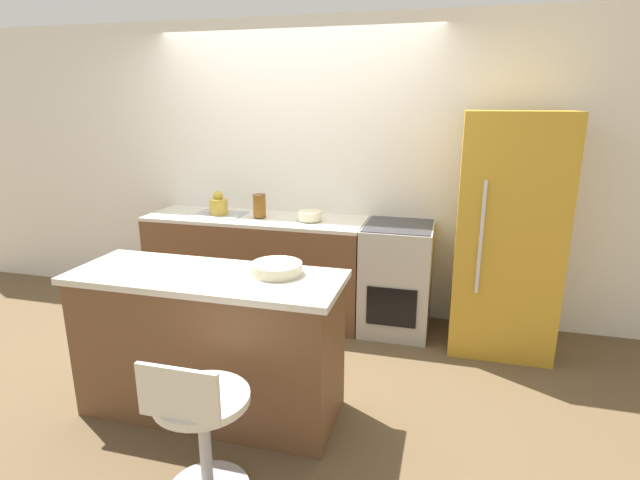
{
  "coord_description": "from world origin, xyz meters",
  "views": [
    {
      "loc": [
        1.38,
        -3.68,
        1.9
      ],
      "look_at": [
        0.51,
        -0.42,
        0.96
      ],
      "focal_mm": 28.0,
      "sensor_mm": 36.0,
      "label": 1
    }
  ],
  "objects_px": {
    "oven_range": "(396,278)",
    "mixing_bowl": "(310,216)",
    "refrigerator": "(507,234)",
    "kettle": "(219,205)",
    "stool_chair": "(201,428)"
  },
  "relations": [
    {
      "from": "refrigerator",
      "to": "kettle",
      "type": "relative_size",
      "value": 8.57
    },
    {
      "from": "kettle",
      "to": "oven_range",
      "type": "bearing_deg",
      "value": 0.58
    },
    {
      "from": "oven_range",
      "to": "kettle",
      "type": "relative_size",
      "value": 4.3
    },
    {
      "from": "refrigerator",
      "to": "mixing_bowl",
      "type": "distance_m",
      "value": 1.59
    },
    {
      "from": "kettle",
      "to": "mixing_bowl",
      "type": "relative_size",
      "value": 1.03
    },
    {
      "from": "oven_range",
      "to": "refrigerator",
      "type": "height_order",
      "value": "refrigerator"
    },
    {
      "from": "oven_range",
      "to": "stool_chair",
      "type": "xyz_separation_m",
      "value": [
        -0.68,
        -2.17,
        -0.06
      ]
    },
    {
      "from": "oven_range",
      "to": "refrigerator",
      "type": "xyz_separation_m",
      "value": [
        0.83,
        -0.05,
        0.46
      ]
    },
    {
      "from": "oven_range",
      "to": "mixing_bowl",
      "type": "xyz_separation_m",
      "value": [
        -0.76,
        -0.02,
        0.5
      ]
    },
    {
      "from": "mixing_bowl",
      "to": "oven_range",
      "type": "bearing_deg",
      "value": 1.23
    },
    {
      "from": "refrigerator",
      "to": "mixing_bowl",
      "type": "bearing_deg",
      "value": 178.88
    },
    {
      "from": "refrigerator",
      "to": "kettle",
      "type": "height_order",
      "value": "refrigerator"
    },
    {
      "from": "oven_range",
      "to": "mixing_bowl",
      "type": "distance_m",
      "value": 0.91
    },
    {
      "from": "kettle",
      "to": "stool_chair",
      "type": "bearing_deg",
      "value": -66.67
    },
    {
      "from": "stool_chair",
      "to": "kettle",
      "type": "distance_m",
      "value": 2.42
    }
  ]
}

